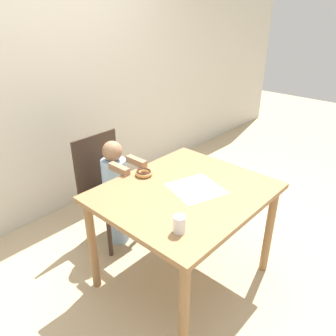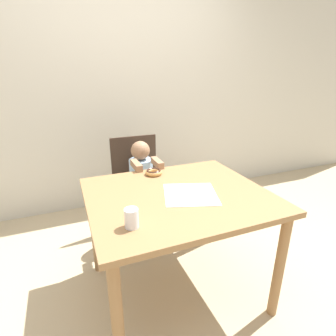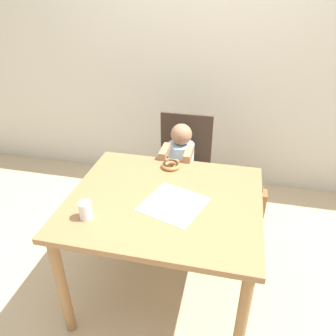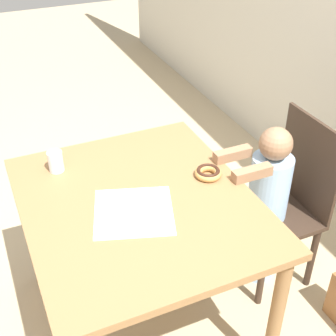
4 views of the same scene
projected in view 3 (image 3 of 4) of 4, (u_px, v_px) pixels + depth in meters
The scene contains 9 objects.
ground_plane at pixel (165, 288), 2.27m from camera, with size 12.00×12.00×0.00m, color tan.
wall_back at pixel (203, 57), 2.94m from camera, with size 8.00×0.05×2.50m.
dining_table at pixel (164, 212), 1.94m from camera, with size 1.11×0.95×0.77m.
chair at pixel (183, 170), 2.74m from camera, with size 0.43×0.38×0.93m.
child_figure at pixel (180, 177), 2.63m from camera, with size 0.22×0.37×0.93m.
donut at pixel (171, 165), 2.18m from camera, with size 0.12×0.12×0.04m.
napkin at pixel (174, 204), 1.84m from camera, with size 0.40×0.40×0.00m.
handbag at pixel (245, 202), 2.89m from camera, with size 0.35×0.12×0.42m.
cup at pixel (85, 210), 1.71m from camera, with size 0.07×0.07×0.10m.
Camera 3 is at (0.36, -1.50, 1.87)m, focal length 35.00 mm.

